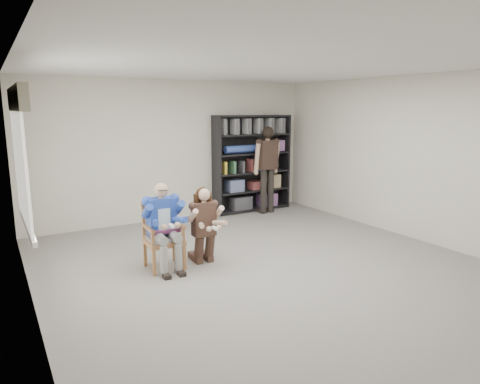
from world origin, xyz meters
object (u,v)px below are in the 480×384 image
standing_man (267,171)px  bookshelf (252,164)px  seated_man (163,226)px  armchair (164,236)px  kneeling_woman (205,226)px

standing_man → bookshelf: bearing=109.7°
bookshelf → seated_man: bearing=-141.3°
armchair → seated_man: size_ratio=0.77×
standing_man → armchair: bearing=-149.0°
kneeling_woman → bookshelf: bookshelf is taller
armchair → bookshelf: bookshelf is taller
seated_man → bookshelf: size_ratio=0.59×
armchair → bookshelf: size_ratio=0.45×
armchair → seated_man: 0.14m
armchair → standing_man: size_ratio=0.51×
armchair → kneeling_woman: bearing=-9.7°
kneeling_woman → armchair: bearing=170.3°
seated_man → standing_man: 3.72m
seated_man → standing_man: standing_man is taller
kneeling_woman → bookshelf: (2.39, 2.50, 0.48)m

